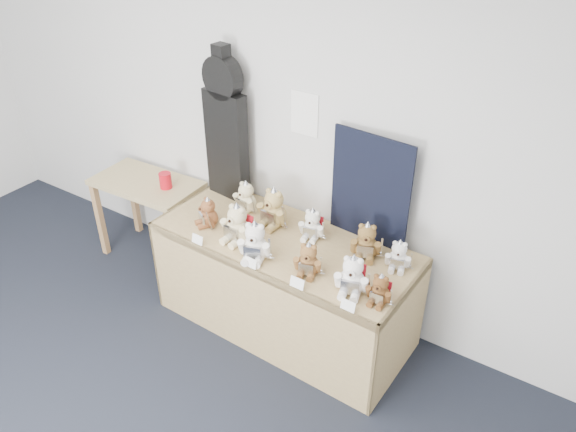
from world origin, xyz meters
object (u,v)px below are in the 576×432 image
Objects in this scene: teddy_back_centre_right at (312,225)px; teddy_back_right at (366,242)px; teddy_front_right at (308,260)px; teddy_back_end at (398,256)px; teddy_front_centre at (255,243)px; teddy_back_left at (246,198)px; teddy_back_centre_left at (273,209)px; side_table at (148,195)px; display_table at (278,265)px; teddy_front_left at (237,225)px; teddy_front_far_right at (352,276)px; teddy_front_far_left at (208,213)px; guitar_case at (226,126)px; teddy_front_end at (380,290)px; red_cup at (165,181)px.

teddy_back_centre_right is 0.89× the size of teddy_back_right.
teddy_front_right is 0.57m from teddy_back_end.
teddy_front_centre is 0.59m from teddy_back_left.
teddy_back_centre_right is at bearing 5.41° from teddy_back_centre_left.
side_table is at bearing -176.26° from teddy_back_centre_left.
teddy_back_centre_left is at bearing 131.41° from display_table.
teddy_back_centre_right is at bearing 160.28° from teddy_back_right.
teddy_back_centre_right is (0.40, 0.30, -0.02)m from teddy_front_left.
teddy_front_right is at bearing 163.08° from teddy_front_far_right.
teddy_back_left is (0.11, 0.30, 0.01)m from teddy_front_far_left.
guitar_case is 4.71× the size of teddy_back_centre_right.
teddy_front_far_right reaches higher than teddy_front_right.
teddy_front_far_right is at bearing 0.84° from teddy_front_left.
teddy_front_left reaches higher than teddy_back_end.
teddy_front_far_left is at bearing 177.12° from teddy_front_left.
teddy_front_far_left reaches higher than teddy_front_end.
teddy_front_far_left is 0.92× the size of teddy_back_left.
teddy_back_centre_right is at bearing 57.66° from display_table.
teddy_front_far_right is at bearing -11.94° from side_table.
teddy_back_centre_right is (1.57, 0.02, 0.25)m from side_table.
guitar_case reaches higher than teddy_front_right.
teddy_back_right is 1.23× the size of teddy_back_end.
guitar_case is (-0.69, 0.37, 0.73)m from display_table.
teddy_back_centre_left is (0.38, 0.25, 0.03)m from teddy_front_far_left.
teddy_front_centre is (0.22, -0.10, -0.00)m from teddy_front_left.
teddy_front_right is 1.01× the size of teddy_back_centre_right.
guitar_case is at bearing 152.69° from teddy_back_right.
guitar_case is at bearing 143.84° from teddy_front_far_right.
side_table is 1.99m from teddy_back_right.
teddy_front_right is at bearing -10.39° from teddy_front_centre.
teddy_front_left is at bearing -179.48° from teddy_back_right.
teddy_back_right is 0.23m from teddy_back_end.
teddy_back_centre_left reaches higher than teddy_front_far_left.
teddy_front_far_left is 0.29m from teddy_front_left.
side_table is at bearing 164.45° from teddy_back_end.
teddy_front_right reaches higher than teddy_front_end.
teddy_front_left is (0.95, -0.30, 0.09)m from red_cup.
teddy_front_left reaches higher than teddy_front_far_left.
teddy_front_far_left is at bearing 175.36° from teddy_back_end.
teddy_back_right reaches higher than teddy_front_end.
teddy_back_centre_right is at bearing 164.11° from teddy_back_end.
teddy_front_centre is 0.68m from teddy_front_far_right.
teddy_back_right reaches higher than side_table.
teddy_back_right is (0.71, 0.02, -0.02)m from teddy_back_centre_left.
guitar_case is 0.96m from teddy_back_centre_right.
teddy_back_end reaches higher than red_cup.
teddy_front_right is at bearing -19.71° from guitar_case.
teddy_front_right is 0.40m from teddy_back_centre_right.
teddy_back_centre_right is 1.09× the size of teddy_back_end.
teddy_front_centre is at bearing -169.59° from teddy_back_end.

